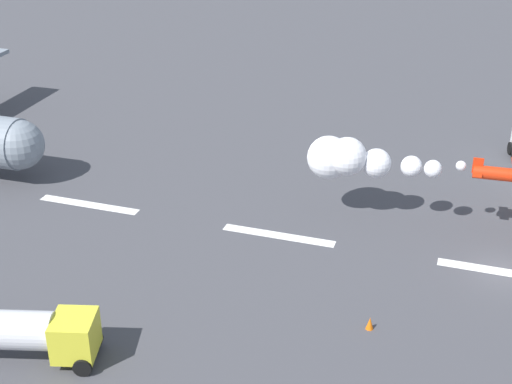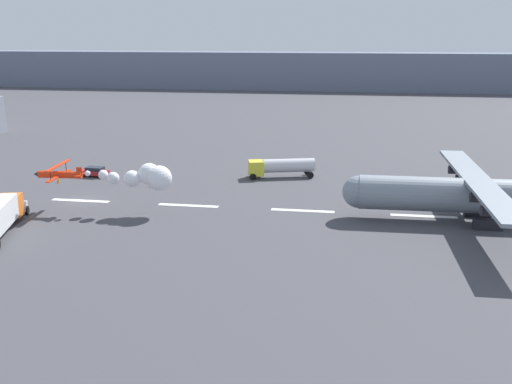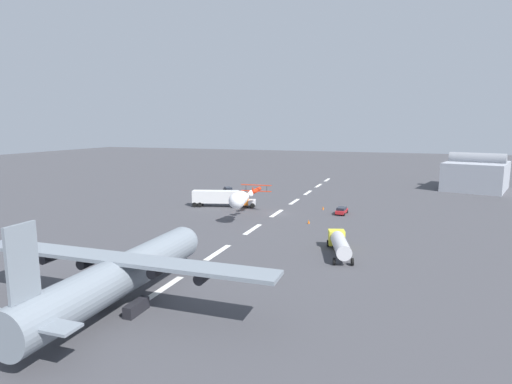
{
  "view_description": "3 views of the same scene",
  "coord_description": "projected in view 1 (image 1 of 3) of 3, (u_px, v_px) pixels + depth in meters",
  "views": [
    {
      "loc": [
        2.4,
        42.99,
        25.74
      ],
      "look_at": [
        15.42,
        3.37,
        4.9
      ],
      "focal_mm": 52.02,
      "sensor_mm": 36.0,
      "label": 1
    },
    {
      "loc": [
        34.96,
        -71.57,
        21.91
      ],
      "look_at": [
        23.78,
        0.0,
        2.19
      ],
      "focal_mm": 41.56,
      "sensor_mm": 36.0,
      "label": 2
    },
    {
      "loc": [
        84.32,
        25.69,
        18.6
      ],
      "look_at": [
        -0.1,
        -4.74,
        4.36
      ],
      "focal_mm": 29.5,
      "sensor_mm": 36.0,
      "label": 3
    }
  ],
  "objects": [
    {
      "name": "ground_plane",
      "position": [
        501.0,
        272.0,
        47.37
      ],
      "size": [
        440.0,
        440.0,
        0.0
      ],
      "primitive_type": "plane",
      "color": "#424247",
      "rests_on": "ground"
    },
    {
      "name": "runway_stripe_4",
      "position": [
        501.0,
        272.0,
        47.37
      ],
      "size": [
        8.0,
        0.9,
        0.01
      ],
      "primitive_type": "cube",
      "color": "white",
      "rests_on": "ground"
    },
    {
      "name": "runway_stripe_5",
      "position": [
        279.0,
        235.0,
        51.52
      ],
      "size": [
        8.0,
        0.9,
        0.01
      ],
      "primitive_type": "cube",
      "color": "white",
      "rests_on": "ground"
    },
    {
      "name": "runway_stripe_6",
      "position": [
        89.0,
        205.0,
        55.68
      ],
      "size": [
        8.0,
        0.9,
        0.01
      ],
      "primitive_type": "cube",
      "color": "white",
      "rests_on": "ground"
    },
    {
      "name": "stunt_biplane_red",
      "position": [
        363.0,
        160.0,
        51.57
      ],
      "size": [
        17.55,
        6.75,
        3.27
      ],
      "color": "red"
    },
    {
      "name": "fuel_tanker_truck",
      "position": [
        3.0,
        331.0,
        39.0
      ],
      "size": [
        10.47,
        5.26,
        2.9
      ],
      "color": "yellow",
      "rests_on": "ground"
    },
    {
      "name": "traffic_cone_far",
      "position": [
        370.0,
        323.0,
        41.88
      ],
      "size": [
        0.44,
        0.44,
        0.75
      ],
      "primitive_type": "cone",
      "color": "orange",
      "rests_on": "ground"
    }
  ]
}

